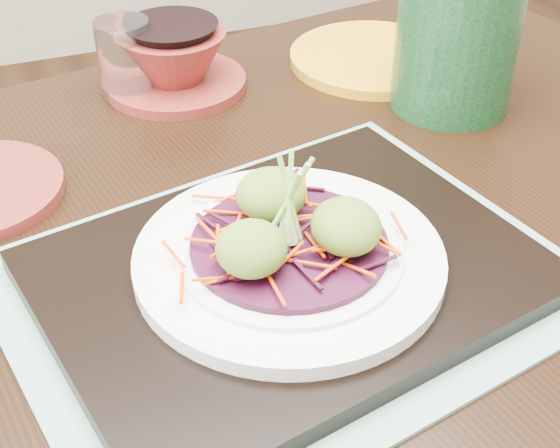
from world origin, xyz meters
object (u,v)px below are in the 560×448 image
object	(u,v)px
terracotta_bowl_set	(174,63)
yellow_plate	(374,58)
water_glass	(125,58)
dining_table	(262,303)
white_plate	(289,257)
green_jar	(456,40)
serving_tray	(289,273)

from	to	relation	value
terracotta_bowl_set	yellow_plate	size ratio (longest dim) A/B	0.94
water_glass	terracotta_bowl_set	xyz separation A→B (m)	(0.05, -0.01, -0.01)
dining_table	yellow_plate	bearing A→B (deg)	37.61
white_plate	water_glass	size ratio (longest dim) A/B	2.82
water_glass	terracotta_bowl_set	size ratio (longest dim) A/B	0.45
water_glass	green_jar	bearing A→B (deg)	-24.94
dining_table	water_glass	bearing A→B (deg)	91.08
white_plate	yellow_plate	xyz separation A→B (m)	(0.25, 0.35, -0.02)
terracotta_bowl_set	green_jar	size ratio (longest dim) A/B	1.28
serving_tray	green_jar	size ratio (longest dim) A/B	2.49
serving_tray	yellow_plate	bearing A→B (deg)	42.65
serving_tray	water_glass	world-z (taller)	water_glass
dining_table	serving_tray	bearing A→B (deg)	-104.15
dining_table	green_jar	size ratio (longest dim) A/B	8.34
dining_table	water_glass	xyz separation A→B (m)	(-0.06, 0.29, 0.14)
serving_tray	yellow_plate	size ratio (longest dim) A/B	1.83
dining_table	serving_tray	xyz separation A→B (m)	(-0.01, -0.08, 0.11)
yellow_plate	water_glass	bearing A→B (deg)	174.89
water_glass	yellow_plate	xyz separation A→B (m)	(0.30, -0.03, -0.04)
yellow_plate	terracotta_bowl_set	bearing A→B (deg)	175.06
terracotta_bowl_set	serving_tray	bearing A→B (deg)	-90.73
dining_table	yellow_plate	xyz separation A→B (m)	(0.24, 0.26, 0.10)
serving_tray	water_glass	bearing A→B (deg)	85.72
terracotta_bowl_set	yellow_plate	bearing A→B (deg)	-4.94
serving_tray	green_jar	xyz separation A→B (m)	(0.28, 0.22, 0.06)
dining_table	terracotta_bowl_set	bearing A→B (deg)	80.53
water_glass	yellow_plate	size ratio (longest dim) A/B	0.42
serving_tray	white_plate	bearing A→B (deg)	-11.80
green_jar	water_glass	bearing A→B (deg)	155.06
terracotta_bowl_set	green_jar	world-z (taller)	green_jar
white_plate	dining_table	bearing A→B (deg)	85.66
yellow_plate	green_jar	size ratio (longest dim) A/B	1.36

